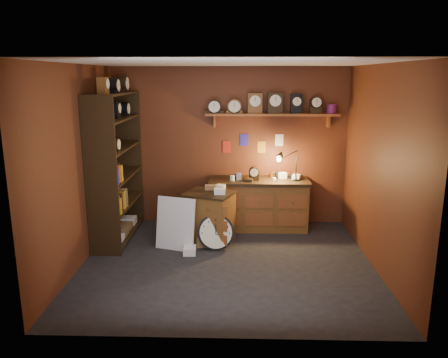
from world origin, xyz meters
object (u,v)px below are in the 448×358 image
(shelving_unit, at_px, (114,161))
(workbench, at_px, (259,201))
(low_cabinet, at_px, (210,215))
(big_round_clock, at_px, (216,232))

(shelving_unit, xyz_separation_m, workbench, (2.29, 0.49, -0.78))
(low_cabinet, relative_size, big_round_clock, 1.63)
(big_round_clock, bearing_deg, workbench, 55.24)
(workbench, xyz_separation_m, big_round_clock, (-0.68, -0.98, -0.21))
(workbench, bearing_deg, low_cabinet, -139.41)
(big_round_clock, bearing_deg, low_cabinet, 109.97)
(shelving_unit, relative_size, workbench, 1.54)
(workbench, relative_size, big_round_clock, 3.06)
(workbench, xyz_separation_m, low_cabinet, (-0.79, -0.68, -0.04))
(low_cabinet, xyz_separation_m, big_round_clock, (0.11, -0.30, -0.17))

